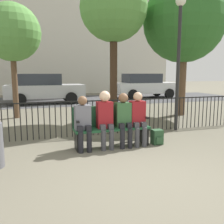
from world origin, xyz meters
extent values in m
plane|color=#605B4C|center=(0.00, 0.00, 0.00)|extent=(80.00, 80.00, 0.00)
cube|color=#194728|center=(0.00, 1.93, 0.42)|extent=(1.71, 0.45, 0.05)
cube|color=#194728|center=(0.00, 2.13, 0.69)|extent=(1.71, 0.05, 0.47)
cube|color=black|center=(-0.80, 1.93, 0.20)|extent=(0.06, 0.38, 0.40)
cube|color=black|center=(0.80, 1.93, 0.20)|extent=(0.06, 0.38, 0.40)
cube|color=black|center=(-0.80, 1.93, 0.65)|extent=(0.06, 0.38, 0.04)
cube|color=black|center=(0.80, 1.93, 0.65)|extent=(0.06, 0.38, 0.04)
cylinder|color=black|center=(-0.76, 1.71, 0.23)|extent=(0.11, 0.11, 0.45)
cylinder|color=black|center=(-0.58, 1.71, 0.23)|extent=(0.11, 0.11, 0.45)
cube|color=black|center=(-0.76, 1.81, 0.50)|extent=(0.11, 0.20, 0.12)
cube|color=black|center=(-0.58, 1.81, 0.50)|extent=(0.11, 0.20, 0.12)
cube|color=slate|center=(-0.67, 1.93, 0.72)|extent=(0.34, 0.22, 0.53)
sphere|color=brown|center=(-0.67, 1.91, 1.08)|extent=(0.20, 0.20, 0.20)
cylinder|color=#3D3D42|center=(-0.26, 1.71, 0.23)|extent=(0.11, 0.11, 0.45)
cylinder|color=#3D3D42|center=(-0.08, 1.71, 0.23)|extent=(0.11, 0.11, 0.45)
cube|color=#3D3D42|center=(-0.26, 1.81, 0.50)|extent=(0.11, 0.20, 0.12)
cube|color=#3D3D42|center=(-0.08, 1.81, 0.50)|extent=(0.11, 0.20, 0.12)
cube|color=maroon|center=(-0.17, 1.93, 0.74)|extent=(0.34, 0.22, 0.59)
sphere|color=beige|center=(-0.17, 1.91, 1.16)|extent=(0.24, 0.24, 0.24)
cylinder|color=black|center=(0.17, 1.71, 0.23)|extent=(0.11, 0.11, 0.45)
cylinder|color=black|center=(0.35, 1.71, 0.23)|extent=(0.11, 0.11, 0.45)
cube|color=black|center=(0.17, 1.81, 0.50)|extent=(0.11, 0.20, 0.12)
cube|color=black|center=(0.35, 1.81, 0.50)|extent=(0.11, 0.20, 0.12)
cube|color=#335B33|center=(0.26, 1.93, 0.73)|extent=(0.34, 0.22, 0.55)
sphere|color=brown|center=(0.26, 1.91, 1.11)|extent=(0.22, 0.22, 0.22)
cylinder|color=#3D3D42|center=(0.52, 1.71, 0.23)|extent=(0.11, 0.11, 0.45)
cylinder|color=#3D3D42|center=(0.70, 1.71, 0.23)|extent=(0.11, 0.11, 0.45)
cube|color=#3D3D42|center=(0.52, 1.81, 0.50)|extent=(0.11, 0.20, 0.12)
cube|color=#3D3D42|center=(0.70, 1.81, 0.50)|extent=(0.11, 0.20, 0.12)
cube|color=maroon|center=(0.61, 1.93, 0.74)|extent=(0.34, 0.22, 0.58)
sphere|color=tan|center=(0.61, 1.91, 1.13)|extent=(0.21, 0.21, 0.21)
cube|color=#284C2D|center=(1.08, 1.82, 0.17)|extent=(0.24, 0.22, 0.34)
cube|color=#284C2D|center=(1.08, 1.69, 0.12)|extent=(0.17, 0.04, 0.16)
cylinder|color=black|center=(-2.40, 3.10, 0.47)|extent=(0.02, 0.02, 0.95)
cylinder|color=black|center=(-2.26, 3.10, 0.47)|extent=(0.02, 0.02, 0.95)
cylinder|color=black|center=(-2.12, 3.10, 0.47)|extent=(0.02, 0.02, 0.95)
cylinder|color=black|center=(-1.98, 3.10, 0.47)|extent=(0.02, 0.02, 0.95)
cylinder|color=black|center=(-1.84, 3.10, 0.47)|extent=(0.02, 0.02, 0.95)
cylinder|color=black|center=(-1.70, 3.10, 0.47)|extent=(0.02, 0.02, 0.95)
cylinder|color=black|center=(-1.56, 3.10, 0.47)|extent=(0.02, 0.02, 0.95)
cylinder|color=black|center=(-1.42, 3.10, 0.47)|extent=(0.02, 0.02, 0.95)
cylinder|color=black|center=(-1.28, 3.10, 0.47)|extent=(0.02, 0.02, 0.95)
cylinder|color=black|center=(-1.14, 3.10, 0.47)|extent=(0.02, 0.02, 0.95)
cylinder|color=black|center=(-1.00, 3.10, 0.47)|extent=(0.02, 0.02, 0.95)
cylinder|color=black|center=(-0.86, 3.10, 0.47)|extent=(0.02, 0.02, 0.95)
cylinder|color=black|center=(-0.72, 3.10, 0.47)|extent=(0.02, 0.02, 0.95)
cylinder|color=black|center=(-0.58, 3.10, 0.47)|extent=(0.02, 0.02, 0.95)
cylinder|color=black|center=(-0.44, 3.10, 0.47)|extent=(0.02, 0.02, 0.95)
cylinder|color=black|center=(-0.30, 3.10, 0.47)|extent=(0.02, 0.02, 0.95)
cylinder|color=black|center=(-0.16, 3.10, 0.47)|extent=(0.02, 0.02, 0.95)
cylinder|color=black|center=(-0.02, 3.10, 0.47)|extent=(0.02, 0.02, 0.95)
cylinder|color=black|center=(0.12, 3.10, 0.47)|extent=(0.02, 0.02, 0.95)
cylinder|color=black|center=(0.26, 3.10, 0.47)|extent=(0.02, 0.02, 0.95)
cylinder|color=black|center=(0.40, 3.10, 0.47)|extent=(0.02, 0.02, 0.95)
cylinder|color=black|center=(0.54, 3.10, 0.47)|extent=(0.02, 0.02, 0.95)
cylinder|color=black|center=(0.68, 3.10, 0.47)|extent=(0.02, 0.02, 0.95)
cylinder|color=black|center=(0.82, 3.10, 0.47)|extent=(0.02, 0.02, 0.95)
cylinder|color=black|center=(0.96, 3.10, 0.47)|extent=(0.02, 0.02, 0.95)
cylinder|color=black|center=(1.10, 3.10, 0.47)|extent=(0.02, 0.02, 0.95)
cylinder|color=black|center=(1.24, 3.10, 0.47)|extent=(0.02, 0.02, 0.95)
cylinder|color=black|center=(1.38, 3.10, 0.47)|extent=(0.02, 0.02, 0.95)
cylinder|color=black|center=(1.52, 3.10, 0.47)|extent=(0.02, 0.02, 0.95)
cylinder|color=black|center=(1.66, 3.10, 0.47)|extent=(0.02, 0.02, 0.95)
cylinder|color=black|center=(1.80, 3.10, 0.47)|extent=(0.02, 0.02, 0.95)
cylinder|color=black|center=(1.94, 3.10, 0.47)|extent=(0.02, 0.02, 0.95)
cylinder|color=black|center=(2.08, 3.10, 0.47)|extent=(0.02, 0.02, 0.95)
cylinder|color=black|center=(2.22, 3.10, 0.47)|extent=(0.02, 0.02, 0.95)
cylinder|color=black|center=(2.36, 3.10, 0.47)|extent=(0.02, 0.02, 0.95)
cylinder|color=black|center=(2.50, 3.10, 0.47)|extent=(0.02, 0.02, 0.95)
cylinder|color=black|center=(2.64, 3.10, 0.47)|extent=(0.02, 0.02, 0.95)
cylinder|color=black|center=(2.78, 3.10, 0.47)|extent=(0.02, 0.02, 0.95)
cylinder|color=black|center=(2.92, 3.10, 0.47)|extent=(0.02, 0.02, 0.95)
cylinder|color=black|center=(3.06, 3.10, 0.47)|extent=(0.02, 0.02, 0.95)
cylinder|color=black|center=(3.20, 3.10, 0.47)|extent=(0.02, 0.02, 0.95)
cylinder|color=black|center=(3.34, 3.10, 0.47)|extent=(0.02, 0.02, 0.95)
cylinder|color=black|center=(3.48, 3.10, 0.47)|extent=(0.02, 0.02, 0.95)
cylinder|color=black|center=(3.62, 3.10, 0.47)|extent=(0.02, 0.02, 0.95)
cylinder|color=black|center=(3.76, 3.10, 0.47)|extent=(0.02, 0.02, 0.95)
cylinder|color=black|center=(3.90, 3.10, 0.47)|extent=(0.02, 0.02, 0.95)
cylinder|color=black|center=(4.04, 3.10, 0.47)|extent=(0.02, 0.02, 0.95)
cube|color=black|center=(0.00, 3.10, 0.93)|extent=(9.00, 0.03, 0.03)
cylinder|color=brown|center=(3.95, 5.28, 1.38)|extent=(0.35, 0.35, 2.75)
sphere|color=#2D6628|center=(3.95, 5.28, 3.60)|extent=(3.10, 3.10, 3.10)
cylinder|color=#422D1E|center=(1.12, 5.23, 1.62)|extent=(0.26, 0.26, 3.24)
sphere|color=#569342|center=(1.12, 5.23, 3.88)|extent=(2.33, 2.33, 2.33)
cylinder|color=brown|center=(-2.26, 6.56, 1.27)|extent=(0.20, 0.20, 2.53)
sphere|color=#569342|center=(-2.26, 6.56, 3.09)|extent=(2.05, 2.05, 2.05)
cylinder|color=black|center=(2.30, 2.96, 1.76)|extent=(0.10, 0.10, 3.52)
sphere|color=silver|center=(2.30, 2.96, 3.60)|extent=(0.28, 0.28, 0.28)
cube|color=#3D3D3F|center=(0.00, 12.00, 0.00)|extent=(24.00, 6.00, 0.01)
cube|color=silver|center=(5.68, 12.09, 0.67)|extent=(4.20, 1.70, 0.70)
cube|color=#2D333D|center=(5.37, 12.09, 1.32)|extent=(2.31, 1.56, 0.60)
cylinder|color=black|center=(6.98, 11.22, 0.32)|extent=(0.64, 0.20, 0.64)
cylinder|color=black|center=(6.98, 12.96, 0.32)|extent=(0.64, 0.20, 0.64)
cylinder|color=black|center=(4.38, 11.22, 0.32)|extent=(0.64, 0.20, 0.64)
cylinder|color=black|center=(4.38, 12.96, 0.32)|extent=(0.64, 0.20, 0.64)
cube|color=#B7B7BC|center=(-0.96, 10.99, 0.67)|extent=(4.20, 1.70, 0.70)
cube|color=#2D333D|center=(-1.28, 10.99, 1.32)|extent=(2.31, 1.56, 0.60)
cylinder|color=black|center=(0.34, 10.12, 0.32)|extent=(0.64, 0.20, 0.64)
cylinder|color=black|center=(0.34, 11.86, 0.32)|extent=(0.64, 0.20, 0.64)
cylinder|color=black|center=(-2.27, 10.12, 0.32)|extent=(0.64, 0.20, 0.64)
cylinder|color=black|center=(-2.27, 11.86, 0.32)|extent=(0.64, 0.20, 0.64)
cube|color=beige|center=(0.00, 20.00, 7.74)|extent=(20.00, 6.00, 15.48)
camera|label=1|loc=(-1.69, -3.29, 1.66)|focal=40.00mm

